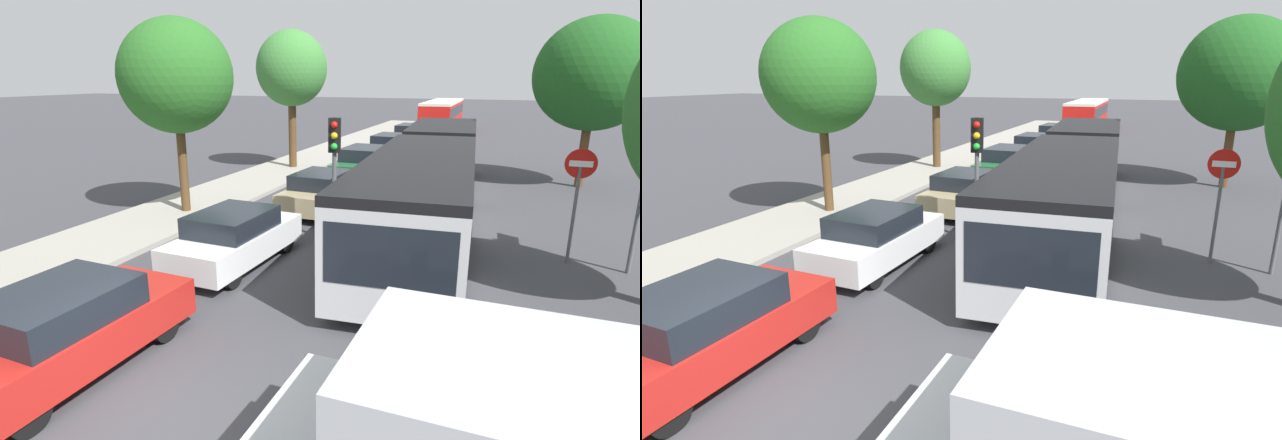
# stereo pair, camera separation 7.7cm
# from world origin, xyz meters

# --- Properties ---
(ground_plane) EXTENTS (200.00, 200.00, 0.00)m
(ground_plane) POSITION_xyz_m (0.00, 0.00, 0.00)
(ground_plane) COLOR #3D3D42
(kerb_strip_left) EXTENTS (3.20, 50.63, 0.14)m
(kerb_strip_left) POSITION_xyz_m (-6.06, 20.32, 0.07)
(kerb_strip_left) COLOR #9E998E
(kerb_strip_left) RESTS_ON ground
(articulated_bus) EXTENTS (3.87, 17.14, 2.52)m
(articulated_bus) POSITION_xyz_m (1.86, 11.56, 1.46)
(articulated_bus) COLOR silver
(articulated_bus) RESTS_ON ground
(city_bus_rear) EXTENTS (2.65, 11.07, 2.37)m
(city_bus_rear) POSITION_xyz_m (-1.94, 40.64, 1.37)
(city_bus_rear) COLOR red
(city_bus_rear) RESTS_ON ground
(queued_car_red) EXTENTS (1.88, 4.11, 1.40)m
(queued_car_red) POSITION_xyz_m (-1.85, 0.52, 0.71)
(queued_car_red) COLOR #B21E19
(queued_car_red) RESTS_ON ground
(queued_car_white) EXTENTS (1.82, 3.99, 1.37)m
(queued_car_white) POSITION_xyz_m (-1.80, 5.44, 0.69)
(queued_car_white) COLOR white
(queued_car_white) RESTS_ON ground
(queued_car_tan) EXTENTS (1.80, 3.94, 1.35)m
(queued_car_tan) POSITION_xyz_m (-1.70, 10.92, 0.68)
(queued_car_tan) COLOR tan
(queued_car_tan) RESTS_ON ground
(queued_car_green) EXTENTS (2.01, 4.41, 1.51)m
(queued_car_green) POSITION_xyz_m (-1.70, 16.27, 0.76)
(queued_car_green) COLOR #236638
(queued_car_green) RESTS_ON ground
(queued_car_navy) EXTENTS (1.99, 4.36, 1.49)m
(queued_car_navy) POSITION_xyz_m (-1.81, 21.53, 0.76)
(queued_car_navy) COLOR navy
(queued_car_navy) RESTS_ON ground
(queued_car_black) EXTENTS (2.04, 4.47, 1.53)m
(queued_car_black) POSITION_xyz_m (-1.83, 27.10, 0.77)
(queued_car_black) COLOR black
(queued_car_black) RESTS_ON ground
(traffic_light) EXTENTS (0.37, 0.39, 3.40)m
(traffic_light) POSITION_xyz_m (-0.16, 7.94, 2.50)
(traffic_light) COLOR #56595E
(traffic_light) RESTS_ON ground
(no_entry_sign) EXTENTS (0.70, 0.08, 2.82)m
(no_entry_sign) POSITION_xyz_m (5.76, 8.55, 1.88)
(no_entry_sign) COLOR #56595E
(no_entry_sign) RESTS_ON ground
(tree_left_mid) EXTENTS (3.52, 3.52, 6.19)m
(tree_left_mid) POSITION_xyz_m (-5.76, 8.85, 4.34)
(tree_left_mid) COLOR #51381E
(tree_left_mid) RESTS_ON ground
(tree_left_far) EXTENTS (3.33, 3.33, 6.52)m
(tree_left_far) POSITION_xyz_m (-5.85, 17.76, 4.75)
(tree_left_far) COLOR #51381E
(tree_left_far) RESTS_ON ground
(tree_right_mid) EXTENTS (4.56, 4.56, 6.71)m
(tree_right_mid) POSITION_xyz_m (6.95, 18.40, 4.39)
(tree_right_mid) COLOR #51381E
(tree_right_mid) RESTS_ON ground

